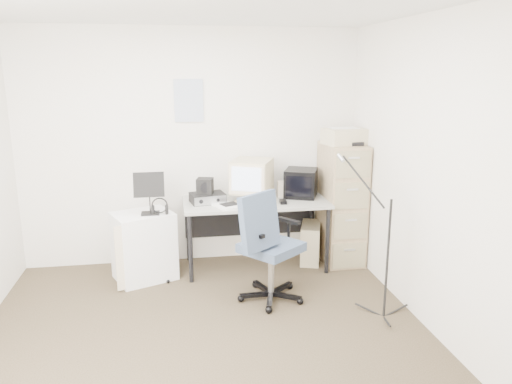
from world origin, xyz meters
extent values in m
cube|color=#362918|center=(0.00, 0.00, -0.01)|extent=(3.60, 3.60, 0.01)
cube|color=white|center=(0.00, 0.00, 2.50)|extent=(3.60, 3.60, 0.01)
cube|color=silver|center=(0.00, 1.80, 1.25)|extent=(3.60, 0.02, 2.50)
cube|color=silver|center=(0.00, -1.80, 1.25)|extent=(3.60, 0.02, 2.50)
cube|color=silver|center=(1.80, 0.00, 1.25)|extent=(0.02, 3.60, 2.50)
cube|color=white|center=(-0.02, 1.79, 1.75)|extent=(0.30, 0.02, 0.44)
cube|color=tan|center=(1.58, 1.48, 0.65)|extent=(0.40, 0.60, 1.30)
cube|color=beige|center=(1.58, 1.46, 1.38)|extent=(0.48, 0.38, 0.16)
cube|color=gray|center=(0.63, 1.45, 0.36)|extent=(1.50, 0.70, 0.73)
cube|color=beige|center=(0.60, 1.52, 0.94)|extent=(0.51, 0.53, 0.42)
cube|color=black|center=(1.14, 1.56, 0.88)|extent=(0.43, 0.44, 0.30)
cube|color=beige|center=(0.94, 1.58, 0.81)|extent=(0.10, 0.10, 0.17)
cube|color=beige|center=(0.60, 1.31, 0.74)|extent=(0.44, 0.24, 0.02)
cube|color=black|center=(0.89, 1.30, 0.75)|extent=(0.07, 0.12, 0.03)
cube|color=black|center=(0.13, 1.47, 0.78)|extent=(0.38, 0.30, 0.10)
cube|color=black|center=(0.11, 1.46, 0.91)|extent=(0.19, 0.18, 0.16)
cube|color=white|center=(0.30, 1.28, 0.74)|extent=(0.29, 0.33, 0.02)
cube|color=beige|center=(1.26, 1.51, 0.21)|extent=(0.33, 0.49, 0.42)
cube|color=#455876|center=(0.64, 0.65, 0.53)|extent=(0.85, 0.85, 1.05)
cube|color=white|center=(-0.53, 1.33, 0.34)|extent=(0.68, 0.62, 0.69)
cube|color=black|center=(-0.44, 1.28, 0.90)|extent=(0.33, 0.24, 0.43)
torus|color=black|center=(-0.35, 1.26, 0.74)|extent=(0.18, 0.18, 0.03)
cylinder|color=black|center=(1.53, 0.16, 0.68)|extent=(0.03, 0.03, 1.36)
camera|label=1|loc=(-0.20, -3.52, 2.07)|focal=35.00mm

